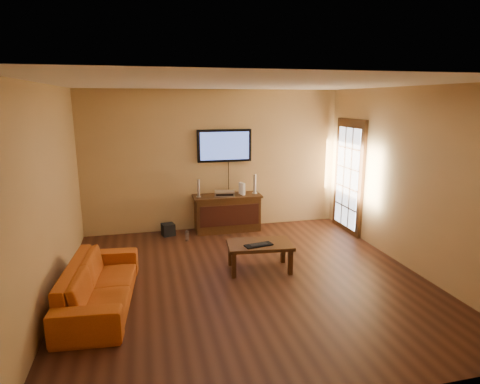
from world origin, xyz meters
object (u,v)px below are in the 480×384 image
object	(u,v)px
av_receiver	(225,193)
bottle	(187,236)
keyboard	(259,245)
sofa	(99,277)
subwoofer	(168,229)
television	(224,146)
speaker_left	(199,189)
speaker_right	(255,185)
media_console	(227,213)
game_console	(242,189)
coffee_table	(260,247)

from	to	relation	value
av_receiver	bottle	bearing A→B (deg)	-142.88
bottle	keyboard	bearing A→B (deg)	-62.01
sofa	subwoofer	xyz separation A→B (m)	(0.99, 2.48, -0.26)
television	speaker_left	xyz separation A→B (m)	(-0.55, -0.22, -0.78)
speaker_right	bottle	bearing A→B (deg)	-162.76
television	sofa	distance (m)	3.68
media_console	game_console	distance (m)	0.55
speaker_right	speaker_left	bearing A→B (deg)	-178.37
television	av_receiver	xyz separation A→B (m)	(-0.05, -0.22, -0.89)
speaker_left	television	bearing A→B (deg)	21.70
coffee_table	speaker_right	world-z (taller)	speaker_right
media_console	speaker_left	size ratio (longest dim) A/B	3.87
speaker_right	keyboard	xyz separation A→B (m)	(-0.52, -2.07, -0.45)
av_receiver	bottle	distance (m)	1.10
speaker_right	keyboard	distance (m)	2.18
television	coffee_table	size ratio (longest dim) A/B	1.05
speaker_left	game_console	distance (m)	0.85
television	game_console	distance (m)	0.90
subwoofer	bottle	distance (m)	0.50
media_console	coffee_table	world-z (taller)	media_console
sofa	speaker_right	xyz separation A→B (m)	(2.70, 2.52, 0.51)
sofa	av_receiver	xyz separation A→B (m)	(2.09, 2.49, 0.38)
sofa	coffee_table	bearing A→B (deg)	-71.28
media_console	game_console	xyz separation A→B (m)	(0.29, -0.01, 0.47)
sofa	keyboard	size ratio (longest dim) A/B	4.38
media_console	speaker_right	world-z (taller)	speaker_right
speaker_right	television	bearing A→B (deg)	161.37
speaker_right	av_receiver	bearing A→B (deg)	-177.05
media_console	av_receiver	xyz separation A→B (m)	(-0.05, -0.01, 0.39)
speaker_left	speaker_right	bearing A→B (deg)	1.63
media_console	subwoofer	world-z (taller)	media_console
coffee_table	bottle	bearing A→B (deg)	120.76
speaker_right	bottle	world-z (taller)	speaker_right
speaker_left	keyboard	xyz separation A→B (m)	(0.59, -2.04, -0.43)
coffee_table	sofa	distance (m)	2.29
television	speaker_right	bearing A→B (deg)	-18.63
television	av_receiver	world-z (taller)	television
sofa	speaker_left	bearing A→B (deg)	-27.64
speaker_right	bottle	size ratio (longest dim) A/B	1.92
coffee_table	bottle	xyz separation A→B (m)	(-0.92, 1.54, -0.27)
bottle	coffee_table	bearing A→B (deg)	-59.24
av_receiver	subwoofer	bearing A→B (deg)	-169.45
television	speaker_right	size ratio (longest dim) A/B	2.77
coffee_table	game_console	world-z (taller)	game_console
television	speaker_right	distance (m)	0.96
speaker_right	bottle	distance (m)	1.66
keyboard	subwoofer	bearing A→B (deg)	120.18
av_receiver	bottle	size ratio (longest dim) A/B	1.91
game_console	subwoofer	bearing A→B (deg)	164.22
game_console	subwoofer	xyz separation A→B (m)	(-1.44, -0.01, -0.71)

